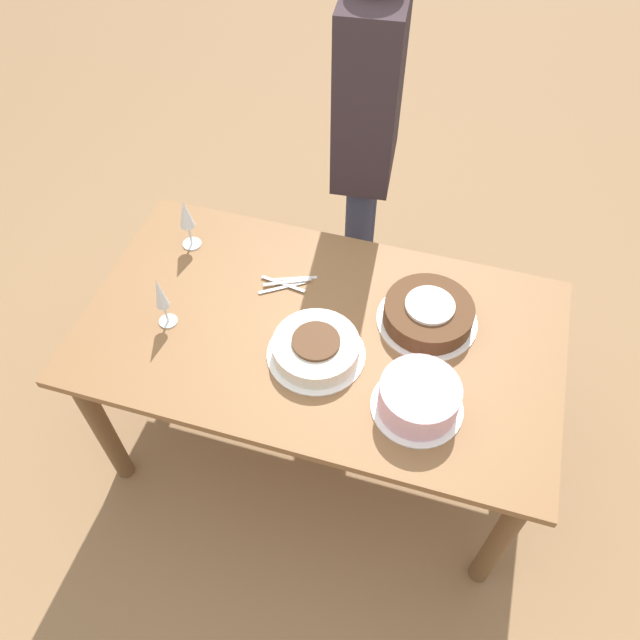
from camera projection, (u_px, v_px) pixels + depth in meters
ground_plane at (320, 436)px, 2.67m from camera, size 12.00×12.00×0.00m
dining_table at (320, 348)px, 2.17m from camera, size 1.60×0.90×0.75m
cake_center_white at (316, 348)px, 1.99m from camera, size 0.32×0.32×0.08m
cake_front_chocolate at (428, 314)px, 2.07m from camera, size 0.34×0.34×0.09m
cake_back_decorated at (419, 398)px, 1.85m from camera, size 0.28×0.28×0.11m
wine_glass_near at (160, 295)px, 1.99m from camera, size 0.06×0.06×0.21m
wine_glass_far at (186, 216)px, 2.22m from camera, size 0.07×0.07×0.21m
fork_pile at (286, 283)px, 2.20m from camera, size 0.19×0.14×0.01m
person_cutting at (368, 121)px, 2.35m from camera, size 0.26×0.42×1.70m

